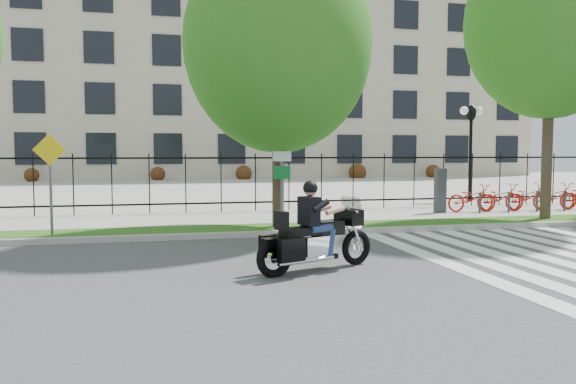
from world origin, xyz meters
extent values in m
plane|color=#38383B|center=(0.00, 0.00, 0.00)|extent=(120.00, 120.00, 0.00)
cube|color=#9E9B95|center=(0.00, 4.10, 0.07)|extent=(60.00, 0.20, 0.15)
cube|color=#224E13|center=(0.00, 4.95, 0.07)|extent=(60.00, 1.50, 0.15)
cube|color=gray|center=(0.00, 7.45, 0.07)|extent=(60.00, 3.50, 0.15)
cube|color=gray|center=(0.00, 25.00, 0.05)|extent=(80.00, 34.00, 0.10)
cube|color=#A09781|center=(0.00, 45.00, 10.00)|extent=(60.00, 20.00, 20.00)
cylinder|color=black|center=(10.00, 12.00, 2.00)|extent=(0.14, 0.14, 4.00)
cylinder|color=black|center=(10.00, 12.00, 3.90)|extent=(0.06, 0.70, 0.70)
sphere|color=white|center=(9.65, 12.00, 4.00)|extent=(0.36, 0.36, 0.36)
sphere|color=white|center=(10.35, 12.00, 4.00)|extent=(0.36, 0.36, 0.36)
cylinder|color=#3B2820|center=(-0.10, 4.95, 1.86)|extent=(0.32, 0.32, 3.42)
ellipsoid|color=#1B5F15|center=(-0.10, 4.95, 5.10)|extent=(5.10, 5.10, 5.86)
cylinder|color=#3B2820|center=(8.37, 4.95, 2.38)|extent=(0.32, 0.32, 4.47)
ellipsoid|color=#1B5F15|center=(8.37, 4.95, 6.15)|extent=(5.12, 5.12, 5.89)
cube|color=#2D2D33|center=(6.00, 7.20, 0.90)|extent=(0.35, 0.25, 1.50)
imported|color=#BB1509|center=(7.20, 7.20, 0.62)|extent=(1.81, 0.63, 0.95)
cylinder|color=#2D2D33|center=(7.20, 6.70, 0.50)|extent=(0.08, 0.08, 0.70)
imported|color=#BB1509|center=(8.30, 7.20, 0.62)|extent=(1.81, 0.63, 0.95)
cylinder|color=#2D2D33|center=(8.30, 6.70, 0.50)|extent=(0.08, 0.08, 0.70)
imported|color=#BB1509|center=(9.40, 7.20, 0.62)|extent=(1.81, 0.63, 0.95)
cylinder|color=#2D2D33|center=(9.40, 6.70, 0.50)|extent=(0.08, 0.08, 0.70)
imported|color=#BB1509|center=(10.50, 7.20, 0.62)|extent=(1.81, 0.63, 0.95)
cylinder|color=#2D2D33|center=(10.50, 6.70, 0.50)|extent=(0.08, 0.08, 0.70)
cylinder|color=#59595B|center=(-0.08, 4.60, 1.40)|extent=(0.07, 0.07, 2.50)
cube|color=white|center=(-0.08, 4.56, 2.25)|extent=(0.50, 0.03, 0.60)
cube|color=#0C6626|center=(-0.08, 4.56, 1.65)|extent=(0.45, 0.03, 0.35)
cylinder|color=#59595B|center=(-5.88, 4.60, 1.35)|extent=(0.07, 0.07, 2.40)
cube|color=yellow|center=(-5.88, 4.56, 2.25)|extent=(0.78, 0.03, 0.78)
torus|color=black|center=(0.42, 0.14, 0.34)|extent=(0.69, 0.37, 0.69)
torus|color=black|center=(-1.35, -0.55, 0.34)|extent=(0.73, 0.41, 0.73)
cube|color=black|center=(0.24, 0.07, 0.95)|extent=(0.48, 0.62, 0.30)
cube|color=#26262B|center=(0.30, 0.09, 1.18)|extent=(0.32, 0.52, 0.30)
cube|color=silver|center=(-0.51, -0.23, 0.45)|extent=(0.68, 0.53, 0.40)
cube|color=black|center=(-0.23, -0.12, 0.78)|extent=(0.64, 0.52, 0.26)
cube|color=black|center=(-0.83, -0.35, 0.76)|extent=(0.78, 0.59, 0.14)
cube|color=black|center=(-1.21, -0.50, 0.98)|extent=(0.22, 0.35, 0.34)
cube|color=black|center=(-1.10, -0.78, 0.50)|extent=(0.52, 0.33, 0.40)
cube|color=black|center=(-1.32, -0.22, 0.50)|extent=(0.52, 0.33, 0.40)
cube|color=black|center=(-0.65, -0.28, 1.12)|extent=(0.37, 0.46, 0.52)
sphere|color=tan|center=(-0.62, -0.27, 1.50)|extent=(0.23, 0.23, 0.23)
sphere|color=black|center=(-0.62, -0.27, 1.54)|extent=(0.27, 0.27, 0.27)
camera|label=1|loc=(-3.32, -10.08, 2.17)|focal=35.00mm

